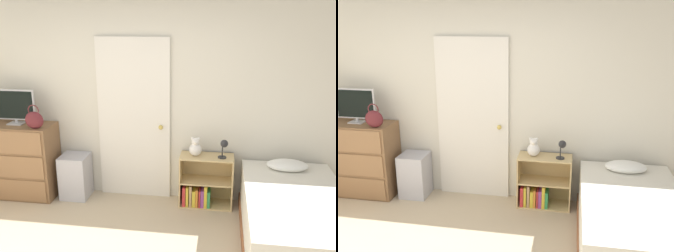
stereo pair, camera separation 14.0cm
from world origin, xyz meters
TOP-DOWN VIEW (x-y plane):
  - wall_back at (0.00, 1.99)m, footprint 10.00×0.06m
  - door_closed at (-0.16, 1.94)m, footprint 0.91×0.09m
  - dresser at (-1.60, 1.72)m, footprint 0.88×0.45m
  - tv at (-1.64, 1.75)m, footprint 0.53×0.16m
  - handbag at (-1.30, 1.58)m, footprint 0.23×0.10m
  - storage_bin at (-0.91, 1.77)m, footprint 0.34×0.34m
  - bookshelf at (0.71, 1.79)m, footprint 0.65×0.31m
  - teddy_bear at (0.62, 1.79)m, footprint 0.15×0.15m
  - desk_lamp at (0.96, 1.75)m, footprint 0.11×0.11m
  - bed at (1.69, 1.04)m, footprint 1.03×1.82m

SIDE VIEW (x-z plane):
  - bookshelf at x=0.71m, z-range -0.08..0.57m
  - storage_bin at x=-0.91m, z-range 0.00..0.56m
  - bed at x=1.69m, z-range -0.05..0.63m
  - dresser at x=-1.60m, z-range 0.00..0.96m
  - teddy_bear at x=0.62m, z-range 0.63..0.86m
  - desk_lamp at x=0.96m, z-range 0.69..0.92m
  - door_closed at x=-0.16m, z-range 0.00..2.04m
  - handbag at x=-1.30m, z-range 0.92..1.22m
  - tv at x=-1.64m, z-range 0.97..1.41m
  - wall_back at x=0.00m, z-range 0.00..2.55m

